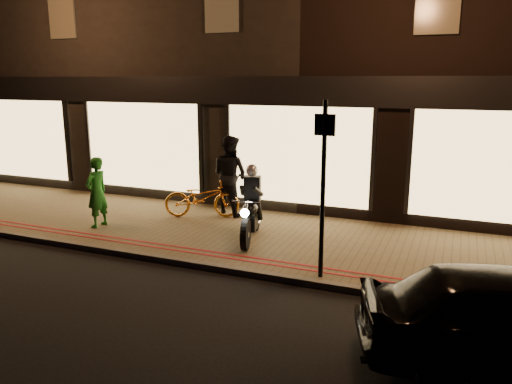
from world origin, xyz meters
TOP-DOWN VIEW (x-y plane):
  - ground at (0.00, 0.00)m, footprint 90.00×90.00m
  - sidewalk at (0.00, 2.00)m, footprint 50.00×4.00m
  - kerb_stone at (0.00, 0.05)m, footprint 50.00×0.14m
  - red_kerb_lines at (0.00, 0.55)m, footprint 50.00×0.26m
  - building_row at (-0.00, 8.99)m, footprint 48.00×10.11m
  - motorcycle at (-0.26, 1.69)m, footprint 0.71×1.91m
  - sign_post at (1.64, 0.25)m, footprint 0.35×0.09m
  - bicycle_gold at (-2.06, 2.83)m, footprint 1.93×1.24m
  - person_green at (-3.87, 1.20)m, footprint 0.44×0.62m
  - person_dark at (-1.53, 3.32)m, footprint 1.14×0.99m

SIDE VIEW (x-z plane):
  - ground at x=0.00m, z-range 0.00..0.00m
  - sidewalk at x=0.00m, z-range 0.00..0.12m
  - kerb_stone at x=0.00m, z-range 0.00..0.12m
  - red_kerb_lines at x=0.00m, z-range 0.12..0.13m
  - bicycle_gold at x=-2.06m, z-range 0.12..1.08m
  - motorcycle at x=-0.26m, z-range -0.06..1.53m
  - person_green at x=-3.87m, z-range 0.12..1.73m
  - person_dark at x=-1.53m, z-range 0.12..2.10m
  - sign_post at x=1.64m, z-range 0.30..3.30m
  - building_row at x=0.00m, z-range 0.00..8.50m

